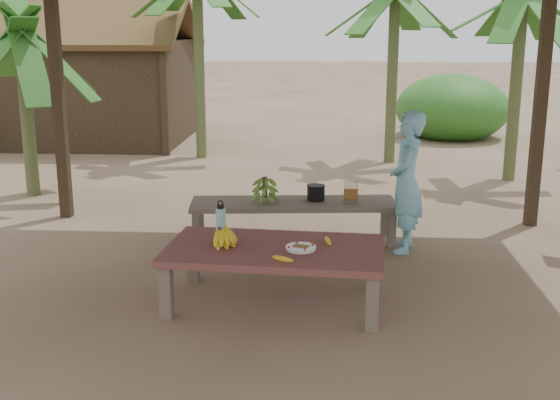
# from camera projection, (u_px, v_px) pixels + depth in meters

# --- Properties ---
(ground) EXTENTS (80.00, 80.00, 0.00)m
(ground) POSITION_uv_depth(u_px,v_px,m) (282.00, 290.00, 6.25)
(ground) COLOR brown
(ground) RESTS_ON ground
(work_table) EXTENTS (1.87, 1.14, 0.50)m
(work_table) POSITION_uv_depth(u_px,v_px,m) (275.00, 254.00, 5.85)
(work_table) COLOR brown
(work_table) RESTS_ON ground
(bench) EXTENTS (2.24, 0.79, 0.45)m
(bench) POSITION_uv_depth(u_px,v_px,m) (294.00, 207.00, 7.55)
(bench) COLOR brown
(bench) RESTS_ON ground
(ripe_banana_bunch) EXTENTS (0.35, 0.33, 0.17)m
(ripe_banana_bunch) POSITION_uv_depth(u_px,v_px,m) (220.00, 236.00, 5.86)
(ripe_banana_bunch) COLOR yellow
(ripe_banana_bunch) RESTS_ON work_table
(plate) EXTENTS (0.25, 0.25, 0.04)m
(plate) POSITION_uv_depth(u_px,v_px,m) (301.00, 248.00, 5.75)
(plate) COLOR white
(plate) RESTS_ON work_table
(loose_banana_front) EXTENTS (0.18, 0.09, 0.04)m
(loose_banana_front) POSITION_uv_depth(u_px,v_px,m) (283.00, 259.00, 5.47)
(loose_banana_front) COLOR yellow
(loose_banana_front) RESTS_ON work_table
(loose_banana_side) EXTENTS (0.07, 0.17, 0.04)m
(loose_banana_side) POSITION_uv_depth(u_px,v_px,m) (328.00, 241.00, 5.93)
(loose_banana_side) COLOR yellow
(loose_banana_side) RESTS_ON work_table
(water_flask) EXTENTS (0.09, 0.09, 0.32)m
(water_flask) POSITION_uv_depth(u_px,v_px,m) (221.00, 221.00, 6.13)
(water_flask) COLOR #41CDCB
(water_flask) RESTS_ON work_table
(green_banana_stalk) EXTENTS (0.27, 0.27, 0.29)m
(green_banana_stalk) POSITION_uv_depth(u_px,v_px,m) (265.00, 189.00, 7.49)
(green_banana_stalk) COLOR #598C2D
(green_banana_stalk) RESTS_ON bench
(cooking_pot) EXTENTS (0.19, 0.19, 0.16)m
(cooking_pot) POSITION_uv_depth(u_px,v_px,m) (316.00, 193.00, 7.57)
(cooking_pot) COLOR black
(cooking_pot) RESTS_ON bench
(skewer_rack) EXTENTS (0.19, 0.10, 0.24)m
(skewer_rack) POSITION_uv_depth(u_px,v_px,m) (351.00, 192.00, 7.47)
(skewer_rack) COLOR #A57F47
(skewer_rack) RESTS_ON bench
(woman) EXTENTS (0.43, 0.58, 1.46)m
(woman) POSITION_uv_depth(u_px,v_px,m) (406.00, 182.00, 7.17)
(woman) COLOR #70B8D4
(woman) RESTS_ON ground
(hut) EXTENTS (4.40, 3.43, 2.85)m
(hut) POSITION_uv_depth(u_px,v_px,m) (82.00, 86.00, 14.01)
(hut) COLOR black
(hut) RESTS_ON ground
(banana_plant_ne) EXTENTS (1.80, 1.80, 3.00)m
(banana_plant_ne) POSITION_uv_depth(u_px,v_px,m) (522.00, 9.00, 10.07)
(banana_plant_ne) COLOR #596638
(banana_plant_ne) RESTS_ON ground
(banana_plant_n) EXTENTS (1.80, 1.80, 3.12)m
(banana_plant_n) POSITION_uv_depth(u_px,v_px,m) (395.00, 4.00, 11.45)
(banana_plant_n) COLOR #596638
(banana_plant_n) RESTS_ON ground
(banana_plant_w) EXTENTS (1.80, 1.80, 2.43)m
(banana_plant_w) POSITION_uv_depth(u_px,v_px,m) (21.00, 51.00, 9.29)
(banana_plant_w) COLOR #596638
(banana_plant_w) RESTS_ON ground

